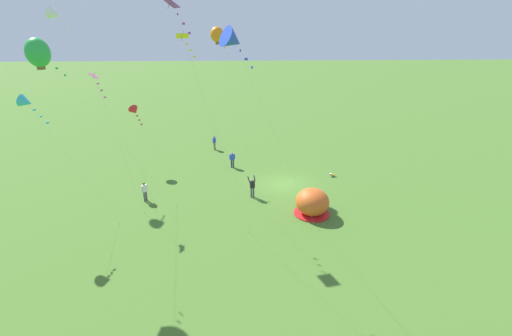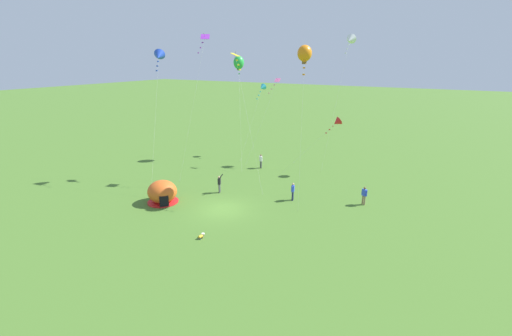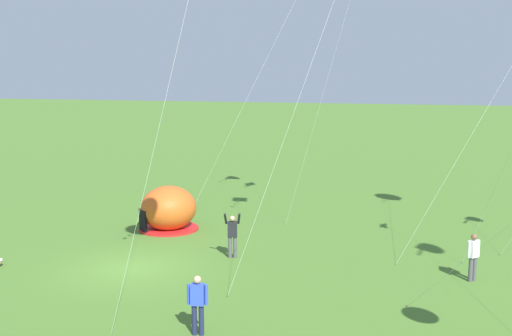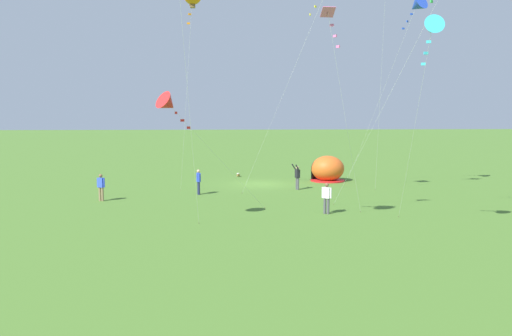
{
  "view_description": "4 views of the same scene",
  "coord_description": "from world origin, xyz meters",
  "views": [
    {
      "loc": [
        -29.13,
        4.33,
        13.32
      ],
      "look_at": [
        -1.56,
        2.74,
        2.32
      ],
      "focal_mm": 24.0,
      "sensor_mm": 36.0,
      "label": 1
    },
    {
      "loc": [
        16.07,
        -22.71,
        12.67
      ],
      "look_at": [
        0.62,
        4.92,
        2.55
      ],
      "focal_mm": 24.0,
      "sensor_mm": 36.0,
      "label": 2
    },
    {
      "loc": [
        19.05,
        11.7,
        7.14
      ],
      "look_at": [
        0.35,
        5.12,
        4.15
      ],
      "focal_mm": 42.0,
      "sensor_mm": 36.0,
      "label": 3
    },
    {
      "loc": [
        2.97,
        38.88,
        5.41
      ],
      "look_at": [
        0.67,
        5.39,
        1.85
      ],
      "focal_mm": 35.0,
      "sensor_mm": 36.0,
      "label": 4
    }
  ],
  "objects": [
    {
      "name": "kite_red",
      "position": [
        5.51,
        14.56,
        5.95
      ],
      "size": [
        5.78,
        5.1,
        6.56
      ],
      "color": "silver",
      "rests_on": "ground"
    },
    {
      "name": "kite_cyan",
      "position": [
        -5.83,
        18.12,
        9.03
      ],
      "size": [
        1.1,
        5.42,
        9.56
      ],
      "color": "silver",
      "rests_on": "ground"
    },
    {
      "name": "person_near_tent",
      "position": [
        10.62,
        7.08,
        0.96
      ],
      "size": [
        0.54,
        0.38,
        1.72
      ],
      "color": "#8C7251",
      "rests_on": "ground"
    },
    {
      "name": "person_center_field",
      "position": [
        -2.76,
        12.16,
        0.96
      ],
      "size": [
        0.49,
        0.42,
        1.72
      ],
      "color": "#4C4C51",
      "rests_on": "ground"
    },
    {
      "name": "toddler_crawling",
      "position": [
        1.53,
        -5.0,
        0.18
      ],
      "size": [
        0.3,
        0.55,
        0.32
      ],
      "color": "gold",
      "rests_on": "ground"
    },
    {
      "name": "kite_pink",
      "position": [
        -2.3,
        14.73,
        9.7
      ],
      "size": [
        3.05,
        3.46,
        10.51
      ],
      "color": "silver",
      "rests_on": "ground"
    },
    {
      "name": "kite_blue",
      "position": [
        -10.49,
        4.43,
        12.93
      ],
      "size": [
        3.96,
        6.63,
        13.65
      ],
      "color": "silver",
      "rests_on": "ground"
    },
    {
      "name": "ground_plane",
      "position": [
        0.0,
        0.0,
        0.0
      ],
      "size": [
        300.0,
        300.0,
        0.0
      ],
      "primitive_type": "plane",
      "color": "#477028"
    },
    {
      "name": "person_arms_raised",
      "position": [
        -2.51,
        3.12,
        1.0
      ],
      "size": [
        0.61,
        0.71,
        1.89
      ],
      "color": "#4C4C51",
      "rests_on": "ground"
    },
    {
      "name": "person_far_back",
      "position": [
        4.58,
        4.88,
        0.96
      ],
      "size": [
        0.32,
        0.58,
        1.72
      ],
      "color": "#1E2347",
      "rests_on": "ground"
    },
    {
      "name": "popup_tent",
      "position": [
        -5.71,
        -1.41,
        1.0
      ],
      "size": [
        2.81,
        2.81,
        2.1
      ],
      "color": "#D8591E",
      "rests_on": "ground"
    }
  ]
}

